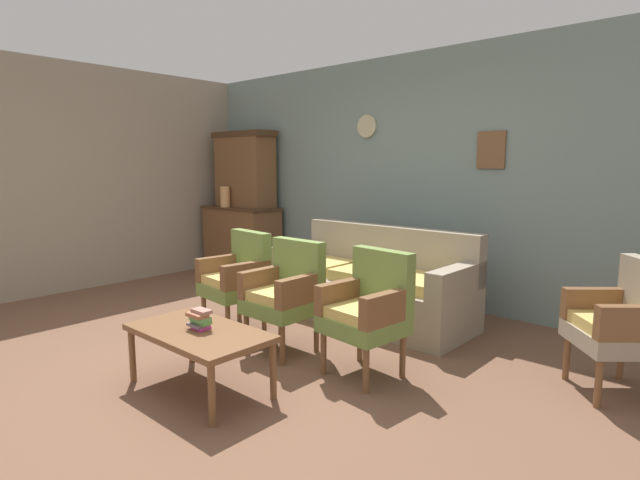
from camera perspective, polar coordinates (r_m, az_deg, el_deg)
ground_plane at (r=3.99m, az=-10.83°, el=-13.79°), size 7.68×7.68×0.00m
wall_back_with_decor at (r=5.68m, az=10.48°, el=6.83°), size 6.40×0.09×2.70m
wall_left_side at (r=6.58m, az=-28.65°, el=6.13°), size 0.06×5.20×2.70m
side_cabinet at (r=7.14m, az=-8.87°, el=0.05°), size 1.16×0.55×0.93m
cabinet_upper_hutch at (r=7.11m, az=-8.55°, el=7.98°), size 0.99×0.38×1.03m
vase_on_cabinet at (r=7.07m, az=-10.73°, el=4.86°), size 0.14×0.14×0.28m
floral_couch at (r=4.95m, az=5.93°, el=-5.31°), size 2.01×0.82×0.90m
armchair_near_couch_end at (r=4.66m, az=-9.36°, el=-4.05°), size 0.57×0.55×0.90m
armchair_row_middle at (r=4.08m, az=-3.95°, el=-5.77°), size 0.52×0.49×0.90m
armchair_by_doorway at (r=3.63m, az=5.48°, el=-7.60°), size 0.57×0.55×0.90m
wingback_chair_by_fireplace at (r=3.86m, az=31.12°, el=-7.82°), size 0.71×0.71×0.90m
coffee_table at (r=3.49m, az=-13.57°, el=-10.57°), size 1.00×0.56×0.42m
book_stack_on_table at (r=3.47m, az=-13.49°, el=-8.74°), size 0.16×0.11×0.14m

